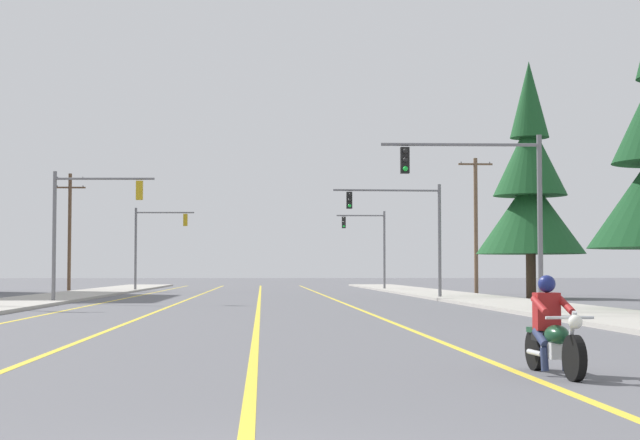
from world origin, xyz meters
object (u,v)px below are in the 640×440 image
(traffic_signal_mid_right, at_px, (408,222))
(utility_pole_right_far, at_px, (476,223))
(conifer_tree_right_verge_far, at_px, (530,189))
(traffic_signal_near_left, at_px, (83,216))
(traffic_signal_mid_left, at_px, (152,236))
(traffic_signal_far_right, at_px, (371,239))
(motorcycle_with_rider, at_px, (552,335))
(traffic_signal_near_right, at_px, (493,194))
(utility_pole_left_far, at_px, (70,227))

(traffic_signal_mid_right, relative_size, utility_pole_right_far, 0.69)
(utility_pole_right_far, height_order, conifer_tree_right_verge_far, conifer_tree_right_verge_far)
(traffic_signal_near_left, xyz_separation_m, traffic_signal_mid_left, (0.25, 27.39, -0.02))
(traffic_signal_far_right, xyz_separation_m, conifer_tree_right_verge_far, (6.28, -23.59, 2.01))
(traffic_signal_mid_right, distance_m, traffic_signal_far_right, 24.57)
(motorcycle_with_rider, height_order, utility_pole_right_far, utility_pole_right_far)
(traffic_signal_near_right, bearing_deg, utility_pole_left_far, 118.02)
(traffic_signal_far_right, height_order, utility_pole_left_far, utility_pole_left_far)
(traffic_signal_mid_left, height_order, utility_pole_right_far, utility_pole_right_far)
(traffic_signal_mid_left, bearing_deg, traffic_signal_far_right, 10.64)
(motorcycle_with_rider, distance_m, traffic_signal_near_right, 19.93)
(traffic_signal_near_left, height_order, traffic_signal_mid_right, same)
(motorcycle_with_rider, bearing_deg, traffic_signal_mid_left, 101.61)
(traffic_signal_far_right, distance_m, utility_pole_right_far, 13.93)
(traffic_signal_near_left, xyz_separation_m, utility_pole_right_far, (22.49, 17.78, 0.62))
(traffic_signal_mid_left, relative_size, utility_pole_right_far, 0.69)
(traffic_signal_mid_right, xyz_separation_m, traffic_signal_mid_left, (-16.00, 21.43, -0.09))
(traffic_signal_near_right, height_order, utility_pole_right_far, utility_pole_right_far)
(conifer_tree_right_verge_far, bearing_deg, utility_pole_left_far, 143.83)
(traffic_signal_mid_left, bearing_deg, traffic_signal_mid_right, -53.26)
(traffic_signal_near_right, distance_m, utility_pole_right_far, 32.03)
(traffic_signal_near_right, distance_m, traffic_signal_near_left, 21.25)
(traffic_signal_near_right, distance_m, traffic_signal_far_right, 44.17)
(traffic_signal_near_left, relative_size, traffic_signal_far_right, 1.00)
(traffic_signal_near_right, xyz_separation_m, conifer_tree_right_verge_far, (6.89, 20.58, 1.90))
(traffic_signal_mid_right, xyz_separation_m, traffic_signal_far_right, (0.67, 24.56, -0.13))
(utility_pole_right_far, height_order, utility_pole_left_far, utility_pole_right_far)
(traffic_signal_near_right, bearing_deg, traffic_signal_mid_right, 90.16)
(traffic_signal_near_right, height_order, utility_pole_left_far, utility_pole_left_far)
(utility_pole_right_far, bearing_deg, traffic_signal_near_right, -101.15)
(conifer_tree_right_verge_far, bearing_deg, traffic_signal_near_right, -108.52)
(traffic_signal_mid_right, xyz_separation_m, conifer_tree_right_verge_far, (6.95, 0.97, 1.88))
(utility_pole_left_far, bearing_deg, traffic_signal_near_left, -77.99)
(traffic_signal_mid_right, bearing_deg, conifer_tree_right_verge_far, 7.98)
(traffic_signal_mid_right, xyz_separation_m, utility_pole_left_far, (-22.26, 22.33, 0.63))
(motorcycle_with_rider, height_order, traffic_signal_near_left, traffic_signal_near_left)
(motorcycle_with_rider, distance_m, traffic_signal_mid_right, 39.20)
(utility_pole_right_far, bearing_deg, motorcycle_with_rider, -101.00)
(traffic_signal_near_left, height_order, traffic_signal_far_right, same)
(traffic_signal_near_left, distance_m, traffic_signal_mid_right, 17.30)
(traffic_signal_near_left, distance_m, conifer_tree_right_verge_far, 24.28)
(traffic_signal_near_right, xyz_separation_m, traffic_signal_far_right, (0.62, 44.17, -0.11))
(traffic_signal_near_left, relative_size, traffic_signal_mid_left, 1.00)
(traffic_signal_near_right, xyz_separation_m, traffic_signal_near_left, (-16.29, 13.64, -0.05))
(traffic_signal_near_left, distance_m, utility_pole_left_far, 28.93)
(utility_pole_right_far, distance_m, conifer_tree_right_verge_far, 10.95)
(traffic_signal_mid_left, bearing_deg, conifer_tree_right_verge_far, -41.72)
(traffic_signal_near_right, distance_m, utility_pole_left_far, 47.50)
(traffic_signal_mid_right, height_order, utility_pole_left_far, utility_pole_left_far)
(motorcycle_with_rider, bearing_deg, conifer_tree_right_verge_far, 75.17)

